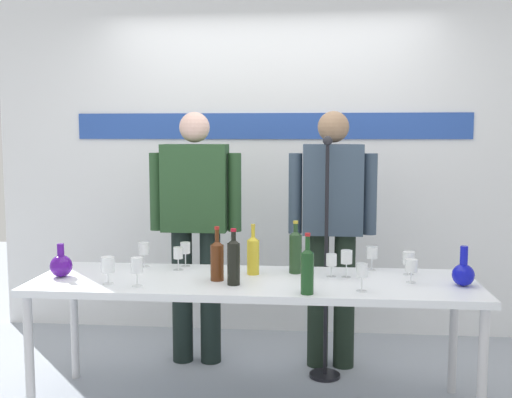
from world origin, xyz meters
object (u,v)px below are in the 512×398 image
Objects in this scene: presenter_right at (332,223)px; wine_glass_right_5 at (347,258)px; wine_glass_right_3 at (362,271)px; wine_glass_left_0 at (185,249)px; wine_glass_right_0 at (372,253)px; wine_bottle_2 at (234,260)px; wine_bottle_4 at (253,254)px; wine_bottle_3 at (295,250)px; wine_glass_right_4 at (411,266)px; wine_glass_left_1 at (178,254)px; presenter_left at (196,220)px; wine_bottle_0 at (217,259)px; microphone_stand at (326,298)px; wine_glass_right_1 at (331,260)px; decanter_blue_right at (463,273)px; wine_glass_left_3 at (108,265)px; wine_bottle_1 at (307,269)px; wine_glass_right_2 at (409,258)px; display_table at (254,289)px; decanter_blue_left at (61,265)px; wine_glass_left_2 at (144,249)px; wine_glass_left_4 at (137,266)px.

presenter_right is 10.91× the size of wine_glass_right_5.
presenter_right is 11.65× the size of wine_glass_right_3.
wine_glass_right_0 is (1.14, -0.01, -0.01)m from wine_glass_left_0.
wine_bottle_4 is (0.08, 0.25, -0.01)m from wine_bottle_2.
wine_bottle_3 is 0.67m from wine_glass_right_4.
wine_glass_left_0 is at bearing 78.37° from wine_glass_left_1.
presenter_right reaches higher than presenter_left.
wine_bottle_0 reaches higher than wine_glass_right_4.
microphone_stand is (0.51, 0.60, -0.36)m from wine_bottle_2.
presenter_left is at bearing 147.79° from wine_glass_right_1.
wine_glass_right_3 is 0.35m from wine_glass_right_4.
decanter_blue_right reaches higher than wine_glass_right_5.
microphone_stand is (1.20, 0.65, -0.33)m from wine_glass_left_3.
wine_bottle_3 is at bearing 98.95° from wine_bottle_1.
presenter_right is 11.47× the size of wine_glass_left_3.
presenter_left is at bearing 160.83° from wine_glass_right_2.
wine_glass_right_2 is (1.35, -0.47, -0.14)m from presenter_left.
microphone_stand is (0.42, 0.47, -0.17)m from display_table.
decanter_blue_left reaches higher than wine_glass_right_2.
presenter_right reaches higher than wine_glass_left_2.
decanter_blue_left is 1.44× the size of wine_glass_right_1.
wine_glass_left_0 is (-0.36, 0.42, -0.02)m from wine_bottle_2.
wine_glass_right_3 is at bearing -1.30° from wine_glass_left_3.
display_table is 8.01× the size of wine_bottle_3.
wine_glass_right_5 is (1.00, -0.09, 0.02)m from wine_glass_left_1.
wine_glass_right_3 is (-0.10, -0.49, 0.00)m from wine_glass_right_0.
wine_bottle_3 is at bearing 164.17° from wine_glass_right_4.
wine_bottle_4 is at bearing -141.07° from microphone_stand.
wine_bottle_2 is 2.27× the size of wine_glass_right_2.
wine_glass_left_3 is at bearing -145.82° from presenter_right.
wine_glass_right_2 is (0.43, -0.47, -0.13)m from presenter_right.
wine_bottle_4 is (-0.25, -0.05, -0.01)m from wine_bottle_3.
presenter_left is 12.63× the size of wine_glass_right_2.
wine_glass_left_1 is (-0.70, 0.01, -0.04)m from wine_bottle_3.
wine_bottle_0 is 0.59m from wine_glass_left_2.
display_table is at bearing 12.47° from wine_bottle_0.
wine_bottle_0 is at bearing 140.07° from wine_bottle_2.
wine_bottle_3 reaches higher than display_table.
wine_bottle_1 is (1.41, -0.24, 0.06)m from decanter_blue_left.
microphone_stand is (-0.45, 0.48, -0.32)m from wine_glass_right_4.
wine_glass_right_3 reaches higher than wine_glass_right_0.
wine_bottle_2 reaches higher than wine_bottle_4.
display_table is 11.42× the size of decanter_blue_right.
wine_bottle_0 is at bearing 22.19° from wine_glass_left_4.
microphone_stand reaches higher than wine_glass_right_3.
presenter_left reaches higher than display_table.
wine_glass_right_3 is (0.13, -0.87, -0.12)m from presenter_right.
wine_bottle_2 reaches higher than wine_glass_left_3.
wine_bottle_2 is at bearing 159.00° from wine_bottle_1.
wine_glass_left_4 is at bearing -108.88° from wine_glass_left_1.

